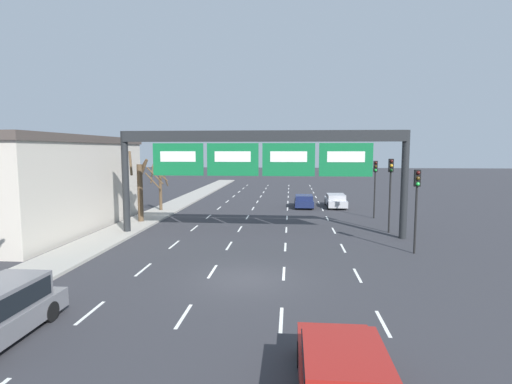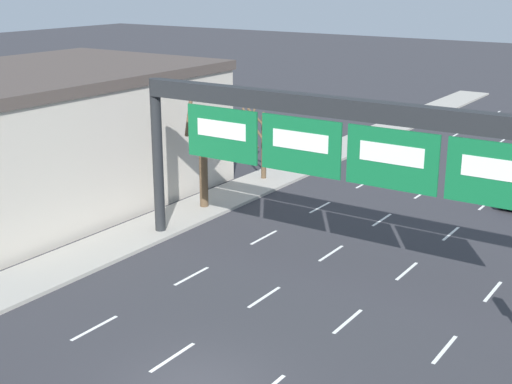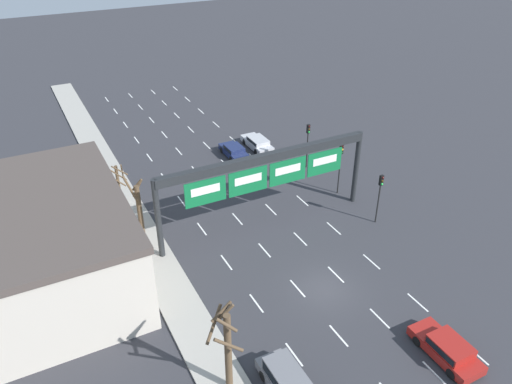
{
  "view_description": "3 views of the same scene",
  "coord_description": "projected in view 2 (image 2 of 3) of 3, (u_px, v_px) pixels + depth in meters",
  "views": [
    {
      "loc": [
        1.92,
        -16.73,
        5.61
      ],
      "look_at": [
        -0.3,
        8.75,
        2.9
      ],
      "focal_mm": 28.0,
      "sensor_mm": 36.0,
      "label": 1
    },
    {
      "loc": [
        10.98,
        -13.29,
        10.98
      ],
      "look_at": [
        -2.54,
        6.8,
        3.55
      ],
      "focal_mm": 50.0,
      "sensor_mm": 36.0,
      "label": 2
    },
    {
      "loc": [
        -16.64,
        -21.66,
        24.0
      ],
      "look_at": [
        -0.92,
        8.9,
        3.62
      ],
      "focal_mm": 35.0,
      "sensor_mm": 36.0,
      "label": 3
    }
  ],
  "objects": [
    {
      "name": "building_near",
      "position": [
        45.0,
        134.0,
        35.63
      ],
      "size": [
        11.86,
        16.36,
        6.59
      ],
      "color": "beige",
      "rests_on": "ground_plane"
    },
    {
      "name": "lane_dashes",
      "position": [
        393.0,
        243.0,
        30.33
      ],
      "size": [
        10.02,
        67.0,
        0.01
      ],
      "color": "white",
      "rests_on": "ground_plane"
    },
    {
      "name": "tree_bare_third",
      "position": [
        261.0,
        139.0,
        38.7
      ],
      "size": [
        2.15,
        1.91,
        4.14
      ],
      "color": "brown",
      "rests_on": "sidewalk_left"
    },
    {
      "name": "tree_bare_second",
      "position": [
        203.0,
        155.0,
        33.99
      ],
      "size": [
        1.6,
        1.6,
        5.37
      ],
      "color": "brown",
      "rests_on": "sidewalk_left"
    },
    {
      "name": "sign_gantry",
      "position": [
        348.0,
        136.0,
        25.02
      ],
      "size": [
        18.56,
        0.7,
        6.84
      ],
      "color": "#232628",
      "rests_on": "ground_plane"
    }
  ]
}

